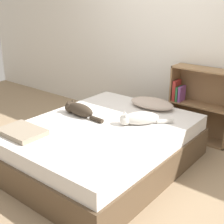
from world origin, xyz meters
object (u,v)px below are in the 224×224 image
object	(u,v)px
pillow	(152,103)
cat_dark	(78,109)
bed	(103,146)
cat_light	(139,118)
bookshelf	(200,103)

from	to	relation	value
pillow	cat_dark	bearing A→B (deg)	-124.21
bed	cat_light	bearing A→B (deg)	40.16
bookshelf	bed	bearing A→B (deg)	-110.67
bed	pillow	world-z (taller)	pillow
cat_light	cat_dark	bearing A→B (deg)	-28.83
pillow	cat_dark	world-z (taller)	cat_dark
pillow	bed	bearing A→B (deg)	-98.00
cat_dark	bookshelf	xyz separation A→B (m)	(0.89, 1.27, -0.07)
bed	pillow	bearing A→B (deg)	82.00
bed	cat_light	xyz separation A→B (m)	(0.28, 0.24, 0.31)
pillow	bookshelf	distance (m)	0.66
bed	cat_light	distance (m)	0.48
pillow	bookshelf	xyz separation A→B (m)	(0.38, 0.53, -0.06)
cat_light	bookshelf	world-z (taller)	bookshelf
cat_dark	bed	bearing A→B (deg)	177.27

